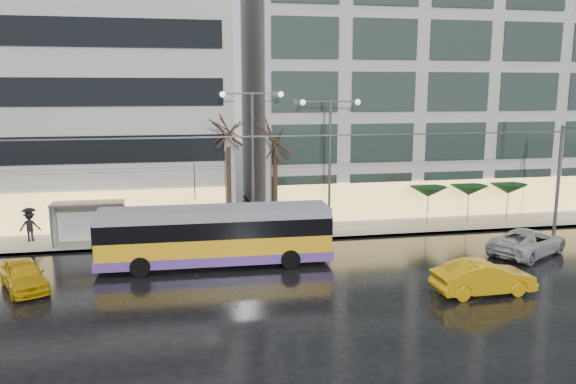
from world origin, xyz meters
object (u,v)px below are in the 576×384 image
object	(u,v)px
trolleybus	(215,237)
street_lamp_near	(253,143)
bus_shelter	(82,213)
taxi_a	(24,275)

from	to	relation	value
trolleybus	street_lamp_near	bearing A→B (deg)	64.01
trolleybus	street_lamp_near	xyz separation A→B (m)	(2.77, 5.69, 4.45)
trolleybus	bus_shelter	world-z (taller)	trolleybus
trolleybus	taxi_a	size ratio (longest dim) A/B	2.98
bus_shelter	street_lamp_near	xyz separation A→B (m)	(10.38, 0.11, 4.03)
bus_shelter	taxi_a	distance (m)	7.86
street_lamp_near	taxi_a	size ratio (longest dim) A/B	2.19
trolleybus	bus_shelter	distance (m)	9.44
bus_shelter	street_lamp_near	bearing A→B (deg)	0.63
street_lamp_near	taxi_a	world-z (taller)	street_lamp_near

